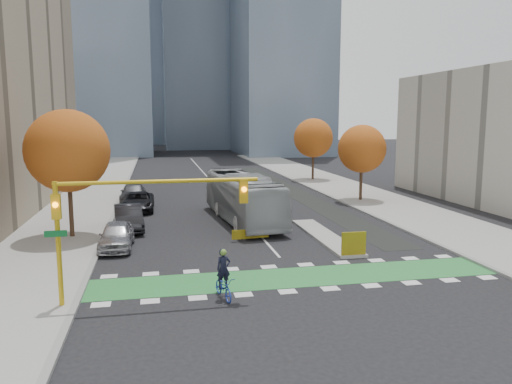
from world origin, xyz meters
name	(u,v)px	position (x,y,z in m)	size (l,w,h in m)	color
ground	(306,287)	(0.00, 0.00, 0.00)	(300.00, 300.00, 0.00)	black
sidewalk_west	(69,215)	(-13.50, 20.00, 0.07)	(7.00, 120.00, 0.15)	gray
sidewalk_east	(385,203)	(13.50, 20.00, 0.07)	(7.00, 120.00, 0.15)	gray
curb_west	(114,213)	(-10.00, 20.00, 0.07)	(0.30, 120.00, 0.16)	gray
curb_east	(348,205)	(10.00, 20.00, 0.07)	(0.30, 120.00, 0.16)	gray
bike_crossing	(297,277)	(0.00, 1.50, 0.01)	(20.00, 3.00, 0.01)	#287C36
centre_line	(211,181)	(0.00, 40.00, 0.01)	(0.15, 70.00, 0.01)	silver
bike_lane_paint	(291,190)	(7.50, 30.00, 0.01)	(2.50, 50.00, 0.01)	black
median_island	(325,236)	(4.00, 9.00, 0.08)	(1.60, 10.00, 0.16)	gray
hazard_board	(354,243)	(4.00, 4.20, 0.80)	(1.40, 0.12, 1.30)	yellow
tower_ne	(280,11)	(20.00, 85.00, 30.00)	(18.00, 24.00, 60.00)	#47566B
tower_far	(160,11)	(-4.00, 140.00, 40.00)	(26.00, 26.00, 80.00)	#47566B
tree_west	(68,151)	(-12.00, 12.00, 5.62)	(5.20, 5.20, 8.22)	#332114
tree_east_near	(362,149)	(12.00, 22.00, 4.86)	(4.40, 4.40, 7.08)	#332114
tree_east_far	(313,138)	(12.50, 38.00, 5.24)	(4.80, 4.80, 7.65)	#332114
traffic_signal_west	(124,209)	(-7.93, -0.51, 4.03)	(8.53, 0.56, 5.20)	#BF9914
cyclist	(224,282)	(-3.90, -0.68, 0.73)	(1.03, 1.98, 2.18)	#22379F
bus	(243,198)	(-0.30, 15.22, 1.78)	(3.00, 12.81, 3.57)	#9FA4A6
parked_car_a	(117,235)	(-9.00, 8.79, 0.80)	(1.88, 4.67, 1.59)	#A6A6AB
parked_car_b	(128,218)	(-8.56, 13.79, 0.86)	(1.82, 5.21, 1.72)	black
parked_car_c	(133,193)	(-8.75, 26.04, 0.80)	(2.24, 5.50, 1.60)	#48484C
parked_car_d	(138,202)	(-8.16, 21.04, 0.77)	(2.57, 5.57, 1.55)	black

